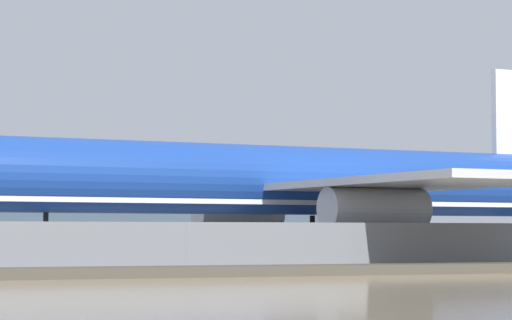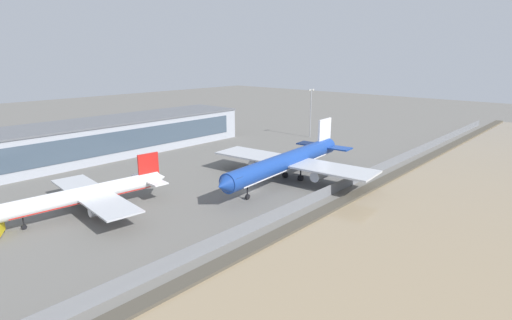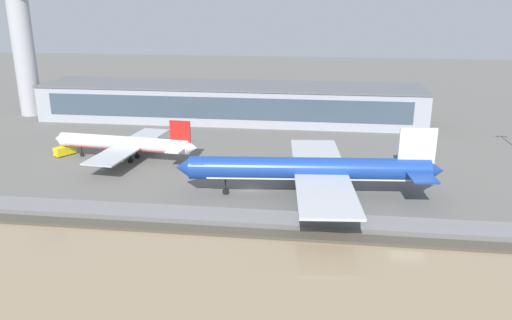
{
  "view_description": "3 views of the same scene",
  "coord_description": "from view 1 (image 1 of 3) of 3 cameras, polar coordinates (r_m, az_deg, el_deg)",
  "views": [
    {
      "loc": [
        -19.13,
        -75.27,
        2.06
      ],
      "look_at": [
        9.36,
        -1.83,
        6.84
      ],
      "focal_mm": 85.0,
      "sensor_mm": 36.0,
      "label": 1
    },
    {
      "loc": [
        -66.76,
        -62.02,
        31.62
      ],
      "look_at": [
        9.64,
        6.85,
        4.67
      ],
      "focal_mm": 28.0,
      "sensor_mm": 36.0,
      "label": 2
    },
    {
      "loc": [
        13.22,
        -94.02,
        36.8
      ],
      "look_at": [
        0.35,
        4.24,
        4.91
      ],
      "focal_mm": 35.0,
      "sensor_mm": 36.0,
      "label": 3
    }
  ],
  "objects": [
    {
      "name": "ground_plane",
      "position": [
        77.69,
        -6.97,
        -4.96
      ],
      "size": [
        500.0,
        500.0,
        0.0
      ],
      "primitive_type": "plane",
      "color": "#66635E"
    },
    {
      "name": "baggage_tug",
      "position": [
        97.11,
        6.72,
        -4.19
      ],
      "size": [
        3.32,
        3.46,
        1.8
      ],
      "color": "red",
      "rests_on": "ground"
    },
    {
      "name": "perimeter_fence",
      "position": [
        62.29,
        -3.32,
        -4.14
      ],
      "size": [
        280.0,
        0.1,
        2.64
      ],
      "color": "slate",
      "rests_on": "ground"
    },
    {
      "name": "shoreline_seawall",
      "position": [
        58.05,
        -1.96,
        -5.25
      ],
      "size": [
        320.0,
        3.0,
        0.5
      ],
      "color": "#474238",
      "rests_on": "ground"
    },
    {
      "name": "cargo_jet_blue",
      "position": [
        79.87,
        1.99,
        -1.11
      ],
      "size": [
        52.0,
        45.3,
        14.0
      ],
      "color": "#193D93",
      "rests_on": "ground"
    }
  ]
}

